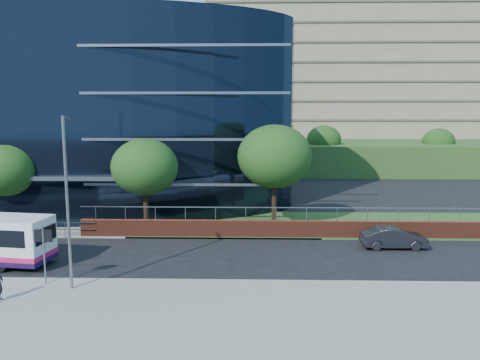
{
  "coord_description": "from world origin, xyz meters",
  "views": [
    {
      "loc": [
        14.4,
        -22.87,
        8.34
      ],
      "look_at": [
        13.6,
        8.0,
        3.8
      ],
      "focal_mm": 35.0,
      "sensor_mm": 36.0,
      "label": 1
    }
  ],
  "objects_px": {
    "street_sign": "(44,243)",
    "streetlight_east": "(67,198)",
    "tree_far_c": "(145,167)",
    "tree_dist_f": "(438,142)",
    "tree_far_b": "(6,170)",
    "parked_car": "(394,238)",
    "tree_far_d": "(275,157)",
    "tree_dist_e": "(324,140)"
  },
  "relations": [
    {
      "from": "tree_far_b",
      "to": "tree_far_c",
      "type": "height_order",
      "value": "tree_far_c"
    },
    {
      "from": "tree_far_c",
      "to": "streetlight_east",
      "type": "bearing_deg",
      "value": -95.11
    },
    {
      "from": "street_sign",
      "to": "streetlight_east",
      "type": "relative_size",
      "value": 0.35
    },
    {
      "from": "street_sign",
      "to": "streetlight_east",
      "type": "height_order",
      "value": "streetlight_east"
    },
    {
      "from": "tree_dist_f",
      "to": "parked_car",
      "type": "relative_size",
      "value": 1.52
    },
    {
      "from": "tree_far_d",
      "to": "tree_far_c",
      "type": "bearing_deg",
      "value": -173.66
    },
    {
      "from": "tree_far_c",
      "to": "parked_car",
      "type": "relative_size",
      "value": 1.63
    },
    {
      "from": "tree_far_d",
      "to": "streetlight_east",
      "type": "distance_m",
      "value": 15.77
    },
    {
      "from": "tree_dist_f",
      "to": "streetlight_east",
      "type": "bearing_deg",
      "value": -127.58
    },
    {
      "from": "tree_far_b",
      "to": "street_sign",
      "type": "bearing_deg",
      "value": -55.92
    },
    {
      "from": "tree_dist_e",
      "to": "parked_car",
      "type": "distance_m",
      "value": 35.01
    },
    {
      "from": "street_sign",
      "to": "parked_car",
      "type": "bearing_deg",
      "value": 20.07
    },
    {
      "from": "tree_far_c",
      "to": "tree_dist_f",
      "type": "xyz_separation_m",
      "value": [
        33.0,
        33.0,
        -0.33
      ]
    },
    {
      "from": "tree_far_c",
      "to": "tree_dist_f",
      "type": "height_order",
      "value": "tree_far_c"
    },
    {
      "from": "street_sign",
      "to": "parked_car",
      "type": "relative_size",
      "value": 0.7
    },
    {
      "from": "parked_car",
      "to": "tree_far_b",
      "type": "bearing_deg",
      "value": 79.96
    },
    {
      "from": "tree_far_c",
      "to": "tree_far_d",
      "type": "height_order",
      "value": "tree_far_d"
    },
    {
      "from": "tree_far_b",
      "to": "parked_car",
      "type": "distance_m",
      "value": 26.72
    },
    {
      "from": "street_sign",
      "to": "tree_dist_f",
      "type": "distance_m",
      "value": 56.25
    },
    {
      "from": "tree_dist_f",
      "to": "parked_car",
      "type": "xyz_separation_m",
      "value": [
        -16.86,
        -36.78,
        -3.55
      ]
    },
    {
      "from": "tree_far_b",
      "to": "tree_dist_e",
      "type": "xyz_separation_m",
      "value": [
        27.0,
        30.5,
        0.33
      ]
    },
    {
      "from": "tree_far_c",
      "to": "tree_dist_f",
      "type": "distance_m",
      "value": 46.67
    },
    {
      "from": "tree_far_d",
      "to": "streetlight_east",
      "type": "bearing_deg",
      "value": -129.4
    },
    {
      "from": "tree_far_d",
      "to": "streetlight_east",
      "type": "height_order",
      "value": "streetlight_east"
    },
    {
      "from": "tree_dist_e",
      "to": "tree_dist_f",
      "type": "height_order",
      "value": "tree_dist_e"
    },
    {
      "from": "street_sign",
      "to": "tree_dist_f",
      "type": "relative_size",
      "value": 0.46
    },
    {
      "from": "tree_dist_f",
      "to": "parked_car",
      "type": "bearing_deg",
      "value": -114.63
    },
    {
      "from": "street_sign",
      "to": "tree_dist_e",
      "type": "xyz_separation_m",
      "value": [
        19.5,
        41.59,
        2.39
      ]
    },
    {
      "from": "streetlight_east",
      "to": "tree_dist_e",
      "type": "bearing_deg",
      "value": 66.89
    },
    {
      "from": "tree_far_b",
      "to": "tree_far_d",
      "type": "distance_m",
      "value": 19.03
    },
    {
      "from": "tree_far_b",
      "to": "parked_car",
      "type": "height_order",
      "value": "tree_far_b"
    },
    {
      "from": "street_sign",
      "to": "tree_far_c",
      "type": "height_order",
      "value": "tree_far_c"
    },
    {
      "from": "street_sign",
      "to": "tree_far_b",
      "type": "bearing_deg",
      "value": 124.08
    },
    {
      "from": "tree_dist_e",
      "to": "streetlight_east",
      "type": "distance_m",
      "value": 45.85
    },
    {
      "from": "tree_far_d",
      "to": "tree_dist_e",
      "type": "relative_size",
      "value": 1.14
    },
    {
      "from": "tree_far_c",
      "to": "tree_dist_e",
      "type": "xyz_separation_m",
      "value": [
        17.0,
        31.0,
        0.0
      ]
    },
    {
      "from": "tree_far_d",
      "to": "tree_dist_f",
      "type": "xyz_separation_m",
      "value": [
        24.0,
        32.0,
        -0.98
      ]
    },
    {
      "from": "tree_far_c",
      "to": "streetlight_east",
      "type": "relative_size",
      "value": 0.81
    },
    {
      "from": "tree_far_b",
      "to": "tree_far_c",
      "type": "xyz_separation_m",
      "value": [
        10.0,
        -0.5,
        0.33
      ]
    },
    {
      "from": "street_sign",
      "to": "tree_far_d",
      "type": "distance_m",
      "value": 16.61
    },
    {
      "from": "street_sign",
      "to": "streetlight_east",
      "type": "xyz_separation_m",
      "value": [
        1.5,
        -0.59,
        2.29
      ]
    },
    {
      "from": "tree_far_c",
      "to": "parked_car",
      "type": "height_order",
      "value": "tree_far_c"
    }
  ]
}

